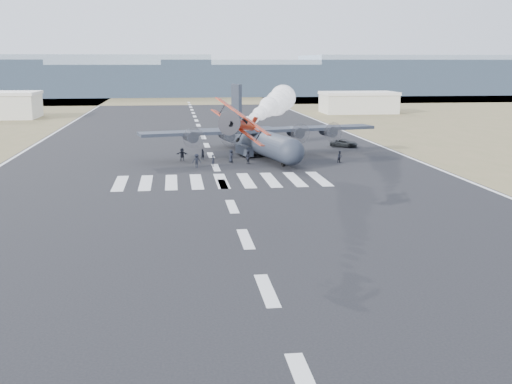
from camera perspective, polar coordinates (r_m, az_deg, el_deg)
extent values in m
plane|color=black|center=(29.92, 4.42, -16.60)|extent=(500.00, 500.00, 0.00)
cube|color=olive|center=(256.26, -6.14, 8.27)|extent=(500.00, 80.00, 0.00)
cube|color=#8294A6|center=(291.99, -19.36, 9.76)|extent=(150.00, 50.00, 17.00)
cube|color=#8294A6|center=(285.97, -6.30, 9.90)|extent=(150.00, 50.00, 13.00)
cube|color=#8294A6|center=(294.47, 6.64, 10.13)|extent=(150.00, 50.00, 15.00)
cube|color=#8294A6|center=(316.38, 18.33, 9.91)|extent=(150.00, 50.00, 17.00)
cube|color=beige|center=(183.58, 9.08, 7.76)|extent=(20.00, 12.00, 5.20)
cube|color=white|center=(183.42, 9.11, 8.67)|extent=(20.50, 12.50, 0.80)
cylinder|color=#AF1F0B|center=(52.92, -1.31, 6.01)|extent=(1.98, 4.50, 0.80)
sphere|color=black|center=(53.06, -1.28, 6.36)|extent=(0.62, 0.62, 0.62)
cylinder|color=black|center=(50.82, -1.72, 5.78)|extent=(1.00, 0.76, 0.89)
cylinder|color=black|center=(50.52, -1.79, 5.74)|extent=(1.89, 0.56, 1.96)
cube|color=#AF1F0B|center=(52.60, -1.38, 5.63)|extent=(4.65, 2.10, 2.91)
cube|color=#AF1F0B|center=(52.24, -1.43, 6.77)|extent=(4.79, 2.14, 3.01)
cube|color=#AF1F0B|center=(54.89, -0.95, 6.67)|extent=(0.30, 0.80, 0.89)
cube|color=#AF1F0B|center=(54.93, -0.95, 6.21)|extent=(1.88, 1.08, 0.07)
cylinder|color=black|center=(52.46, -2.21, 4.78)|extent=(0.21, 0.41, 0.39)
cylinder|color=black|center=(52.22, -0.67, 4.75)|extent=(0.21, 0.41, 0.39)
sphere|color=white|center=(55.10, -0.92, 6.22)|extent=(0.62, 0.62, 0.62)
sphere|color=white|center=(57.20, -0.57, 6.45)|extent=(0.81, 0.81, 0.81)
sphere|color=white|center=(59.31, -0.24, 6.65)|extent=(1.00, 1.00, 1.00)
sphere|color=white|center=(61.41, 0.06, 6.84)|extent=(1.19, 1.19, 1.19)
sphere|color=white|center=(63.52, 0.35, 7.02)|extent=(1.38, 1.38, 1.38)
sphere|color=white|center=(65.63, 0.61, 7.19)|extent=(1.57, 1.57, 1.57)
sphere|color=white|center=(67.74, 0.86, 7.34)|extent=(1.76, 1.76, 1.76)
sphere|color=white|center=(69.85, 1.10, 7.49)|extent=(1.95, 1.95, 1.95)
sphere|color=white|center=(71.96, 1.32, 7.63)|extent=(2.14, 2.14, 2.14)
sphere|color=white|center=(74.08, 1.53, 7.76)|extent=(2.33, 2.33, 2.33)
sphere|color=white|center=(76.19, 1.73, 7.88)|extent=(2.52, 2.52, 2.52)
sphere|color=white|center=(78.31, 1.91, 8.00)|extent=(2.71, 2.71, 2.71)
sphere|color=white|center=(80.43, 2.09, 8.11)|extent=(2.90, 2.90, 2.90)
sphere|color=white|center=(82.55, 2.26, 8.21)|extent=(3.09, 3.09, 3.09)
sphere|color=white|center=(84.67, 2.42, 8.31)|extent=(3.28, 3.28, 3.28)
sphere|color=white|center=(86.79, 2.57, 8.40)|extent=(3.47, 3.47, 3.47)
cylinder|color=#1E242E|center=(97.02, 0.24, 4.55)|extent=(8.90, 25.59, 3.63)
sphere|color=#1E242E|center=(85.27, 3.13, 3.57)|extent=(3.63, 3.63, 3.63)
cone|color=#1E242E|center=(108.98, -2.02, 5.31)|extent=(4.69, 6.08, 3.63)
cube|color=#1E242E|center=(95.98, 0.43, 5.51)|extent=(36.27, 11.37, 0.45)
cylinder|color=#1E242E|center=(92.47, -5.86, 4.94)|extent=(2.32, 3.71, 1.63)
cylinder|color=#3F3F44|center=(90.72, -5.58, 4.82)|extent=(3.02, 0.69, 3.08)
cylinder|color=#1E242E|center=(93.89, -2.62, 5.09)|extent=(2.32, 3.71, 1.63)
cylinder|color=#3F3F44|center=(92.17, -2.29, 4.97)|extent=(3.02, 0.69, 3.08)
cylinder|color=#1E242E|center=(97.59, 3.54, 5.32)|extent=(2.32, 3.71, 1.63)
cylinder|color=#3F3F44|center=(95.93, 3.96, 5.21)|extent=(3.02, 0.69, 3.08)
cylinder|color=#1E242E|center=(99.83, 6.43, 5.41)|extent=(2.32, 3.71, 1.63)
cylinder|color=#3F3F44|center=(98.21, 6.89, 5.30)|extent=(3.02, 0.69, 3.08)
cube|color=#1E242E|center=(106.86, -1.74, 7.63)|extent=(1.39, 4.10, 7.26)
cube|color=#1E242E|center=(107.61, -1.80, 5.62)|extent=(12.99, 5.33, 0.32)
cube|color=#1E242E|center=(97.39, -1.05, 3.77)|extent=(2.21, 5.55, 1.45)
cylinder|color=black|center=(97.46, -1.05, 3.48)|extent=(0.65, 1.07, 1.00)
cube|color=#1E242E|center=(98.72, 1.16, 3.87)|extent=(2.21, 5.55, 1.45)
cylinder|color=black|center=(98.78, 1.15, 3.59)|extent=(0.65, 1.07, 1.00)
cylinder|color=black|center=(88.05, 2.43, 2.55)|extent=(0.53, 0.87, 0.82)
imported|color=black|center=(109.25, 7.81, 4.32)|extent=(5.11, 3.91, 1.29)
imported|color=black|center=(94.46, -4.76, 3.36)|extent=(0.74, 0.72, 1.57)
imported|color=black|center=(92.10, 7.47, 3.13)|extent=(0.97, 0.84, 1.70)
imported|color=black|center=(87.32, -5.30, 2.79)|extent=(1.25, 0.65, 1.88)
imported|color=black|center=(90.85, 2.42, 3.13)|extent=(0.86, 1.15, 1.76)
imported|color=black|center=(91.51, -2.25, 3.22)|extent=(0.88, 1.05, 1.85)
imported|color=black|center=(93.75, -6.59, 3.34)|extent=(1.78, 0.94, 1.83)
imported|color=black|center=(88.11, -3.83, 2.80)|extent=(0.48, 0.58, 1.59)
imported|color=black|center=(90.21, -0.70, 3.10)|extent=(0.96, 1.04, 1.82)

